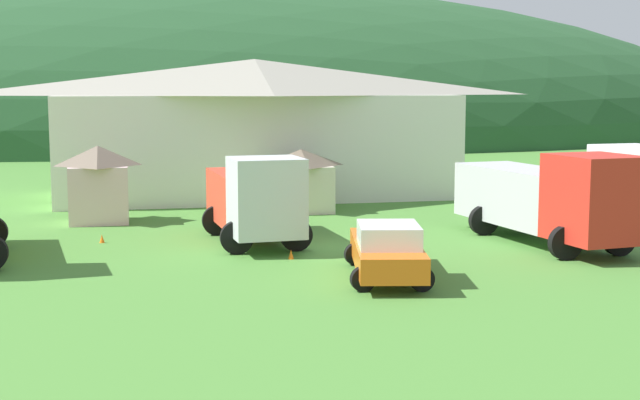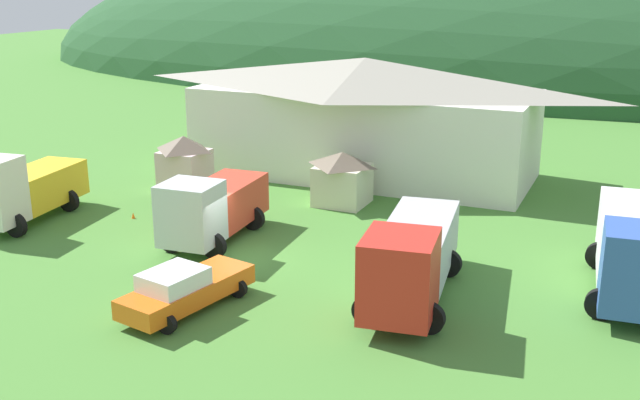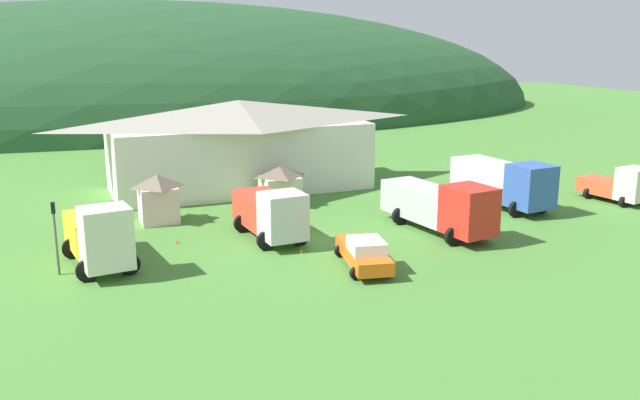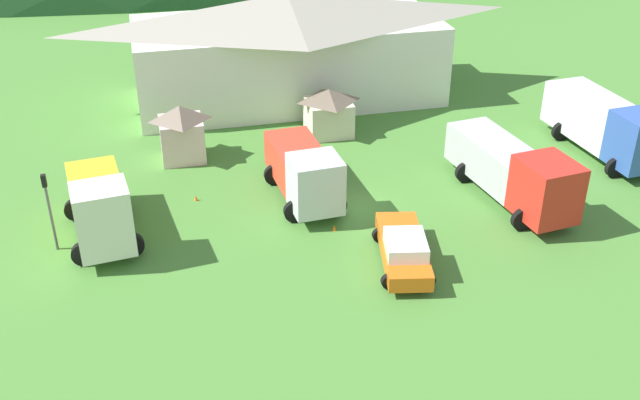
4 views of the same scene
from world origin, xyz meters
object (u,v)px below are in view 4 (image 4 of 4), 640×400
at_px(depot_building, 288,46).
at_px(box_truck_blue, 607,124).
at_px(service_pickup_orange, 403,249).
at_px(traffic_cone_mid_row, 334,230).
at_px(crane_truck_red, 515,171).
at_px(traffic_cone_near_pickup, 196,200).
at_px(tow_truck_silver, 305,171).
at_px(play_shed_pink, 181,132).
at_px(traffic_light_west, 49,204).
at_px(heavy_rig_striped, 100,207).
at_px(play_shed_cream, 329,111).

relative_size(depot_building, box_truck_blue, 2.51).
xyz_separation_m(service_pickup_orange, traffic_cone_mid_row, (-2.17, 3.45, -0.83)).
xyz_separation_m(depot_building, service_pickup_orange, (0.87, -20.33, -2.70)).
relative_size(crane_truck_red, traffic_cone_near_pickup, 14.50).
relative_size(tow_truck_silver, box_truck_blue, 0.80).
height_order(play_shed_pink, service_pickup_orange, play_shed_pink).
distance_m(play_shed_pink, traffic_light_west, 10.13).
xyz_separation_m(depot_building, traffic_cone_mid_row, (-1.30, -16.88, -3.52)).
bearing_deg(heavy_rig_striped, depot_building, 135.43).
bearing_deg(box_truck_blue, play_shed_cream, -118.91).
distance_m(depot_building, box_truck_blue, 19.86).
distance_m(traffic_light_west, traffic_cone_mid_row, 12.74).
bearing_deg(traffic_cone_near_pickup, play_shed_cream, 36.90).
relative_size(crane_truck_red, traffic_light_west, 2.33).
bearing_deg(play_shed_pink, traffic_cone_near_pickup, -87.71).
relative_size(play_shed_cream, tow_truck_silver, 0.41).
bearing_deg(traffic_light_west, play_shed_pink, 51.77).
xyz_separation_m(play_shed_pink, heavy_rig_striped, (-4.20, -7.59, 0.11)).
height_order(play_shed_cream, crane_truck_red, crane_truck_red).
bearing_deg(traffic_light_west, service_pickup_orange, -18.29).
relative_size(traffic_light_west, traffic_cone_near_pickup, 6.22).
bearing_deg(heavy_rig_striped, play_shed_pink, 144.12).
height_order(traffic_cone_near_pickup, traffic_cone_mid_row, traffic_cone_mid_row).
height_order(crane_truck_red, box_truck_blue, box_truck_blue).
relative_size(play_shed_cream, traffic_light_west, 0.74).
height_order(tow_truck_silver, traffic_cone_near_pickup, tow_truck_silver).
relative_size(play_shed_cream, traffic_cone_near_pickup, 4.59).
height_order(heavy_rig_striped, traffic_cone_near_pickup, heavy_rig_striped).
height_order(heavy_rig_striped, tow_truck_silver, heavy_rig_striped).
xyz_separation_m(box_truck_blue, service_pickup_orange, (-14.46, -7.82, -1.00)).
bearing_deg(traffic_light_west, box_truck_blue, 5.87).
distance_m(play_shed_pink, traffic_cone_mid_row, 11.31).
bearing_deg(tow_truck_silver, traffic_cone_mid_row, 8.95).
bearing_deg(play_shed_cream, traffic_cone_mid_row, -102.82).
bearing_deg(traffic_light_west, depot_building, 48.44).
bearing_deg(play_shed_pink, traffic_cone_mid_row, -56.43).
relative_size(heavy_rig_striped, traffic_cone_near_pickup, 11.50).
xyz_separation_m(box_truck_blue, traffic_cone_near_pickup, (-22.62, 0.01, -1.82)).
relative_size(heavy_rig_striped, box_truck_blue, 0.83).
xyz_separation_m(depot_building, tow_truck_silver, (-2.00, -13.78, -1.89)).
bearing_deg(heavy_rig_striped, box_truck_blue, 88.65).
xyz_separation_m(tow_truck_silver, traffic_light_west, (-11.74, -1.72, 0.69)).
height_order(traffic_light_west, traffic_cone_near_pickup, traffic_light_west).
bearing_deg(play_shed_cream, traffic_cone_near_pickup, -143.10).
xyz_separation_m(heavy_rig_striped, traffic_light_west, (-2.06, -0.35, 0.60)).
distance_m(heavy_rig_striped, box_truck_blue, 27.14).
relative_size(depot_building, service_pickup_orange, 3.75).
bearing_deg(tow_truck_silver, play_shed_cream, 153.83).
distance_m(depot_building, heavy_rig_striped, 19.22).
bearing_deg(traffic_light_west, traffic_cone_near_pickup, 24.94).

